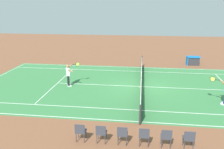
{
  "coord_description": "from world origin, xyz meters",
  "views": [
    {
      "loc": [
        0.04,
        16.57,
        5.83
      ],
      "look_at": [
        2.14,
        0.17,
        0.9
      ],
      "focal_mm": 37.8,
      "sensor_mm": 36.0,
      "label": 1
    }
  ],
  "objects_px": {
    "tennis_ball": "(140,87)",
    "spectator_chair_3": "(122,134)",
    "spectator_chair_2": "(144,135)",
    "tennis_net": "(141,80)",
    "tennis_player_near": "(68,74)",
    "spectator_chair_0": "(189,138)",
    "equipment_cart_tarped": "(193,61)",
    "spectator_chair_1": "(166,137)",
    "spectator_chair_5": "(80,131)",
    "spectator_chair_4": "(101,132)"
  },
  "relations": [
    {
      "from": "tennis_player_near",
      "to": "spectator_chair_5",
      "type": "bearing_deg",
      "value": 111.09
    },
    {
      "from": "spectator_chair_4",
      "to": "spectator_chair_5",
      "type": "distance_m",
      "value": 0.92
    },
    {
      "from": "equipment_cart_tarped",
      "to": "spectator_chair_3",
      "type": "bearing_deg",
      "value": 68.7
    },
    {
      "from": "spectator_chair_1",
      "to": "spectator_chair_3",
      "type": "bearing_deg",
      "value": 0.0
    },
    {
      "from": "tennis_player_near",
      "to": "tennis_ball",
      "type": "distance_m",
      "value": 5.3
    },
    {
      "from": "tennis_player_near",
      "to": "spectator_chair_1",
      "type": "bearing_deg",
      "value": 132.08
    },
    {
      "from": "tennis_net",
      "to": "tennis_ball",
      "type": "relative_size",
      "value": 177.27
    },
    {
      "from": "spectator_chair_3",
      "to": "spectator_chair_1",
      "type": "bearing_deg",
      "value": 180.0
    },
    {
      "from": "spectator_chair_4",
      "to": "spectator_chair_5",
      "type": "relative_size",
      "value": 1.0
    },
    {
      "from": "spectator_chair_0",
      "to": "spectator_chair_1",
      "type": "relative_size",
      "value": 1.0
    },
    {
      "from": "spectator_chair_2",
      "to": "spectator_chair_4",
      "type": "distance_m",
      "value": 1.84
    },
    {
      "from": "spectator_chair_0",
      "to": "spectator_chair_5",
      "type": "relative_size",
      "value": 1.0
    },
    {
      "from": "equipment_cart_tarped",
      "to": "tennis_net",
      "type": "bearing_deg",
      "value": 54.95
    },
    {
      "from": "tennis_net",
      "to": "spectator_chair_4",
      "type": "xyz_separation_m",
      "value": [
        1.65,
        7.65,
        0.03
      ]
    },
    {
      "from": "spectator_chair_0",
      "to": "spectator_chair_4",
      "type": "xyz_separation_m",
      "value": [
        3.68,
        0.0,
        0.0
      ]
    },
    {
      "from": "spectator_chair_0",
      "to": "spectator_chair_5",
      "type": "distance_m",
      "value": 4.6
    },
    {
      "from": "spectator_chair_1",
      "to": "spectator_chair_3",
      "type": "height_order",
      "value": "same"
    },
    {
      "from": "tennis_player_near",
      "to": "spectator_chair_3",
      "type": "height_order",
      "value": "tennis_player_near"
    },
    {
      "from": "spectator_chair_2",
      "to": "equipment_cart_tarped",
      "type": "height_order",
      "value": "spectator_chair_2"
    },
    {
      "from": "tennis_ball",
      "to": "spectator_chair_0",
      "type": "distance_m",
      "value": 7.73
    },
    {
      "from": "tennis_ball",
      "to": "spectator_chair_0",
      "type": "xyz_separation_m",
      "value": [
        -2.13,
        7.41,
        0.49
      ]
    },
    {
      "from": "spectator_chair_3",
      "to": "spectator_chair_4",
      "type": "bearing_deg",
      "value": 0.0
    },
    {
      "from": "tennis_net",
      "to": "equipment_cart_tarped",
      "type": "bearing_deg",
      "value": -125.05
    },
    {
      "from": "tennis_net",
      "to": "spectator_chair_5",
      "type": "distance_m",
      "value": 8.07
    },
    {
      "from": "spectator_chair_0",
      "to": "tennis_net",
      "type": "bearing_deg",
      "value": -75.13
    },
    {
      "from": "spectator_chair_3",
      "to": "equipment_cart_tarped",
      "type": "distance_m",
      "value": 15.97
    },
    {
      "from": "spectator_chair_3",
      "to": "spectator_chair_5",
      "type": "height_order",
      "value": "same"
    },
    {
      "from": "spectator_chair_2",
      "to": "spectator_chair_5",
      "type": "relative_size",
      "value": 1.0
    },
    {
      "from": "tennis_player_near",
      "to": "spectator_chair_0",
      "type": "bearing_deg",
      "value": 135.91
    },
    {
      "from": "tennis_net",
      "to": "tennis_player_near",
      "type": "height_order",
      "value": "tennis_player_near"
    },
    {
      "from": "equipment_cart_tarped",
      "to": "tennis_player_near",
      "type": "bearing_deg",
      "value": 36.75
    },
    {
      "from": "tennis_player_near",
      "to": "tennis_ball",
      "type": "height_order",
      "value": "tennis_player_near"
    },
    {
      "from": "spectator_chair_1",
      "to": "tennis_net",
      "type": "bearing_deg",
      "value": -81.74
    },
    {
      "from": "spectator_chair_0",
      "to": "spectator_chair_3",
      "type": "height_order",
      "value": "same"
    },
    {
      "from": "spectator_chair_3",
      "to": "spectator_chair_5",
      "type": "distance_m",
      "value": 1.84
    },
    {
      "from": "spectator_chair_1",
      "to": "spectator_chair_5",
      "type": "distance_m",
      "value": 3.68
    },
    {
      "from": "spectator_chair_2",
      "to": "equipment_cart_tarped",
      "type": "relative_size",
      "value": 0.7
    },
    {
      "from": "spectator_chair_0",
      "to": "tennis_ball",
      "type": "bearing_deg",
      "value": -73.97
    },
    {
      "from": "spectator_chair_2",
      "to": "spectator_chair_3",
      "type": "distance_m",
      "value": 0.92
    },
    {
      "from": "tennis_ball",
      "to": "spectator_chair_2",
      "type": "distance_m",
      "value": 7.43
    },
    {
      "from": "tennis_net",
      "to": "spectator_chair_2",
      "type": "bearing_deg",
      "value": 91.42
    },
    {
      "from": "tennis_ball",
      "to": "spectator_chair_3",
      "type": "height_order",
      "value": "spectator_chair_3"
    },
    {
      "from": "spectator_chair_3",
      "to": "equipment_cart_tarped",
      "type": "relative_size",
      "value": 0.7
    },
    {
      "from": "tennis_net",
      "to": "tennis_player_near",
      "type": "distance_m",
      "value": 5.36
    },
    {
      "from": "tennis_ball",
      "to": "spectator_chair_3",
      "type": "distance_m",
      "value": 7.46
    },
    {
      "from": "spectator_chair_0",
      "to": "spectator_chair_3",
      "type": "xyz_separation_m",
      "value": [
        2.76,
        0.0,
        0.0
      ]
    },
    {
      "from": "spectator_chair_2",
      "to": "spectator_chair_3",
      "type": "xyz_separation_m",
      "value": [
        0.92,
        0.0,
        0.0
      ]
    },
    {
      "from": "spectator_chair_4",
      "to": "spectator_chair_5",
      "type": "height_order",
      "value": "same"
    },
    {
      "from": "spectator_chair_0",
      "to": "equipment_cart_tarped",
      "type": "xyz_separation_m",
      "value": [
        -3.04,
        -14.87,
        -0.08
      ]
    },
    {
      "from": "spectator_chair_5",
      "to": "spectator_chair_0",
      "type": "bearing_deg",
      "value": 180.0
    }
  ]
}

